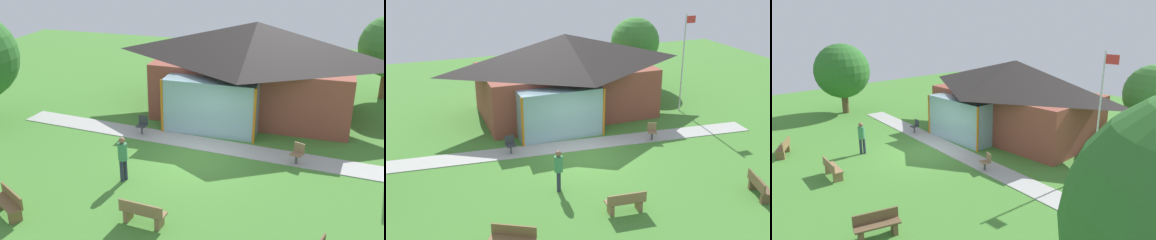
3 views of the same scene
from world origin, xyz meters
TOP-DOWN VIEW (x-y plane):
  - ground_plane at (0.00, 0.00)m, footprint 44.00×44.00m
  - pavilion at (1.05, 5.89)m, footprint 10.41×7.20m
  - footpath at (0.00, 1.33)m, footprint 18.67×2.82m
  - flagpole at (7.54, 3.99)m, footprint 0.64×0.08m
  - bench_front_left at (-4.77, -5.71)m, footprint 1.52×1.12m
  - bench_front_center at (-0.40, -4.95)m, footprint 1.53×0.57m
  - bench_front_right at (4.98, -5.72)m, footprint 0.86×1.56m
  - patio_chair_lawn_spare at (3.84, 0.68)m, footprint 0.57×0.57m
  - patio_chair_west at (-3.17, 1.58)m, footprint 0.45×0.45m
  - visitor_strolling_lawn at (-2.17, -2.55)m, footprint 0.34×0.34m
  - tree_behind_pavilion_right at (7.65, 10.19)m, footprint 3.31×3.31m

SIDE VIEW (x-z plane):
  - ground_plane at x=0.00m, z-range 0.00..0.00m
  - footpath at x=0.00m, z-range 0.00..0.03m
  - bench_front_left at x=-4.77m, z-range -0.02..0.82m
  - bench_front_center at x=-0.40m, z-range -0.02..0.82m
  - bench_front_right at x=4.98m, z-range -0.02..0.82m
  - patio_chair_lawn_spare at x=3.84m, z-range -0.01..0.85m
  - patio_chair_west at x=-3.17m, z-range -0.01..0.85m
  - visitor_strolling_lawn at x=-2.17m, z-range 0.15..1.89m
  - pavilion at x=1.05m, z-range 0.10..4.68m
  - tree_behind_pavilion_right at x=7.65m, z-range 0.61..5.19m
  - flagpole at x=7.54m, z-range 0.29..5.95m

